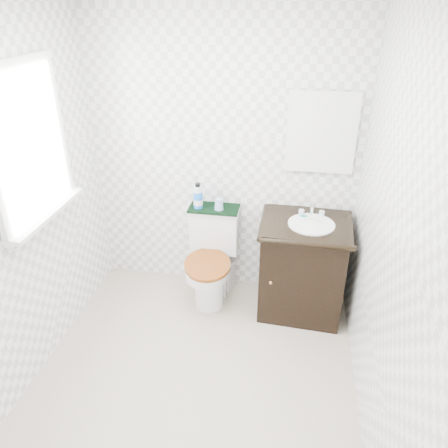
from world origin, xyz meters
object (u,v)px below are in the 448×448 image
(toilet, at_px, (212,261))
(vanity, at_px, (303,265))
(trash_bin, at_px, (224,273))
(mouthwash_bottle, at_px, (198,197))
(cup, at_px, (219,204))

(toilet, xyz_separation_m, vanity, (0.77, -0.07, 0.09))
(vanity, bearing_deg, trash_bin, 164.05)
(vanity, height_order, mouthwash_bottle, mouthwash_bottle)
(toilet, xyz_separation_m, trash_bin, (0.08, 0.13, -0.21))
(toilet, distance_m, cup, 0.51)
(toilet, bearing_deg, trash_bin, 58.74)
(mouthwash_bottle, bearing_deg, toilet, -37.26)
(trash_bin, distance_m, mouthwash_bottle, 0.79)
(vanity, bearing_deg, toilet, 175.15)
(trash_bin, bearing_deg, toilet, -121.26)
(toilet, relative_size, trash_bin, 2.87)
(trash_bin, height_order, cup, cup)
(vanity, bearing_deg, mouthwash_bottle, 169.70)
(cup, bearing_deg, mouthwash_bottle, 178.56)
(toilet, relative_size, vanity, 0.85)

